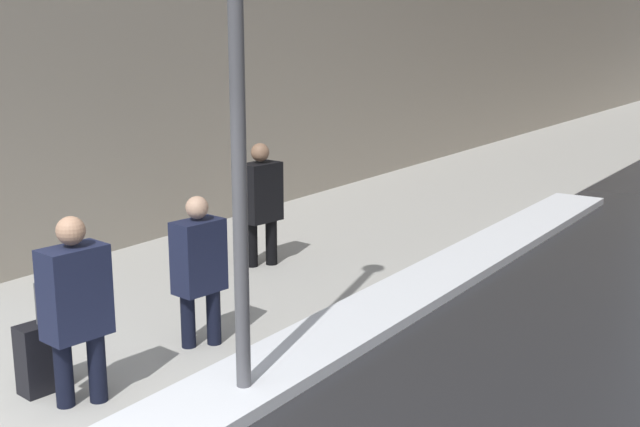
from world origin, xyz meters
The scene contains 7 objects.
sidewalk_slab centered at (-2.00, 15.00, 0.01)m, with size 4.00×80.00×0.01m.
snow_bank_curb centered at (0.25, 5.21, 0.05)m, with size 0.83×12.02×0.11m.
lamp_post centered at (0.33, 1.82, 3.13)m, with size 0.28×0.28×5.28m.
pedestrian_nearside centered at (-0.67, 1.00, 0.86)m, with size 0.36×0.54×1.56m.
pedestrian_trailing centered at (-0.71, 2.45, 0.81)m, with size 0.34×0.50×1.46m.
pedestrian_in_glasses centered at (-1.91, 4.89, 0.88)m, with size 0.36×0.55×1.59m.
rolling_suitcase centered at (-1.12, 0.97, 0.30)m, with size 0.26×0.38×0.95m.
Camera 1 is at (4.26, -2.84, 2.93)m, focal length 45.00 mm.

